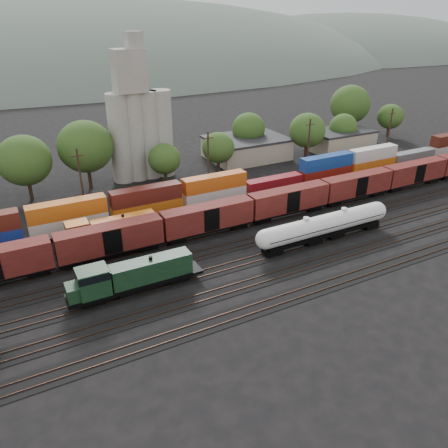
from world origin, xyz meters
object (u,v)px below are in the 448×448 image
orange_locomotive (106,229)px  grain_silo (140,126)px  green_locomotive (128,277)px  tank_car_a (305,230)px

orange_locomotive → grain_silo: size_ratio=0.57×
green_locomotive → orange_locomotive: bearing=86.5°
green_locomotive → orange_locomotive: 15.03m
orange_locomotive → tank_car_a: bearing=-29.7°
tank_car_a → grain_silo: grain_silo is taller
green_locomotive → grain_silo: bearing=69.3°
tank_car_a → orange_locomotive: size_ratio=1.04×
tank_car_a → orange_locomotive: tank_car_a is taller
green_locomotive → grain_silo: grain_silo is taller
tank_car_a → grain_silo: (-11.71, 41.00, 8.59)m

